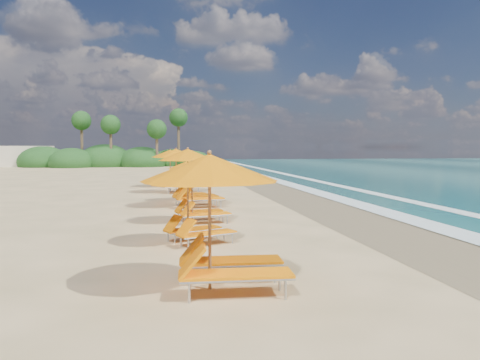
{
  "coord_description": "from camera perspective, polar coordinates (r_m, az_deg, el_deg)",
  "views": [
    {
      "loc": [
        -3.36,
        -20.25,
        2.64
      ],
      "look_at": [
        0.0,
        0.0,
        1.2
      ],
      "focal_mm": 35.23,
      "sensor_mm": 36.0,
      "label": 1
    }
  ],
  "objects": [
    {
      "name": "ground",
      "position": [
        20.69,
        0.0,
        -3.32
      ],
      "size": [
        160.0,
        160.0,
        0.0
      ],
      "primitive_type": "plane",
      "color": "#D9B87F",
      "rests_on": "ground"
    },
    {
      "name": "wet_sand",
      "position": [
        21.7,
        10.49,
        -3.03
      ],
      "size": [
        4.0,
        160.0,
        0.01
      ],
      "primitive_type": "cube",
      "color": "olive",
      "rests_on": "ground"
    },
    {
      "name": "surf_foam",
      "position": [
        22.76,
        16.9,
        -2.75
      ],
      "size": [
        4.0,
        160.0,
        0.01
      ],
      "color": "white",
      "rests_on": "ground"
    },
    {
      "name": "station_0",
      "position": [
        8.7,
        -2.38,
        -3.86
      ],
      "size": [
        2.87,
        2.67,
        2.58
      ],
      "rotation": [
        0.0,
        0.0,
        -0.05
      ],
      "color": "olive",
      "rests_on": "ground"
    },
    {
      "name": "station_1",
      "position": [
        12.88,
        -5.68,
        -2.54
      ],
      "size": [
        2.74,
        2.71,
        2.09
      ],
      "rotation": [
        0.0,
        0.0,
        0.42
      ],
      "color": "olive",
      "rests_on": "ground"
    },
    {
      "name": "station_2",
      "position": [
        16.5,
        -5.26,
        -0.94
      ],
      "size": [
        2.65,
        2.55,
        2.17
      ],
      "rotation": [
        0.0,
        0.0,
        0.22
      ],
      "color": "olive",
      "rests_on": "ground"
    },
    {
      "name": "station_3",
      "position": [
        20.8,
        -5.8,
        0.78
      ],
      "size": [
        3.08,
        2.91,
        2.63
      ],
      "rotation": [
        0.0,
        0.0,
        0.14
      ],
      "color": "olive",
      "rests_on": "ground"
    },
    {
      "name": "station_4",
      "position": [
        23.14,
        -5.95,
        0.27
      ],
      "size": [
        2.68,
        2.68,
        2.03
      ],
      "rotation": [
        0.0,
        0.0,
        0.46
      ],
      "color": "olive",
      "rests_on": "ground"
    },
    {
      "name": "station_5",
      "position": [
        27.37,
        -7.33,
        1.51
      ],
      "size": [
        2.97,
        2.79,
        2.61
      ],
      "rotation": [
        0.0,
        0.0,
        -0.09
      ],
      "color": "olive",
      "rests_on": "ground"
    },
    {
      "name": "station_6",
      "position": [
        31.55,
        -8.13,
        1.74
      ],
      "size": [
        3.33,
        3.33,
        2.53
      ],
      "rotation": [
        0.0,
        0.0,
        0.46
      ],
      "color": "olive",
      "rests_on": "ground"
    },
    {
      "name": "treeline",
      "position": [
        66.11,
        -15.14,
        2.44
      ],
      "size": [
        25.8,
        8.8,
        9.74
      ],
      "color": "#163D14",
      "rests_on": "ground"
    },
    {
      "name": "beach_building",
      "position": [
        70.76,
        -24.72,
        2.63
      ],
      "size": [
        7.0,
        5.0,
        2.8
      ],
      "primitive_type": "cube",
      "color": "beige",
      "rests_on": "ground"
    }
  ]
}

